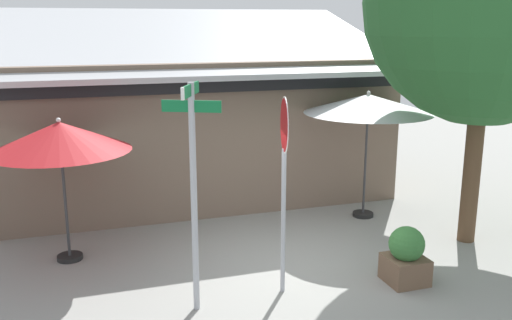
{
  "coord_description": "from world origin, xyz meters",
  "views": [
    {
      "loc": [
        -3.3,
        -8.31,
        4.04
      ],
      "look_at": [
        -0.23,
        1.2,
        1.6
      ],
      "focal_mm": 39.35,
      "sensor_mm": 36.0,
      "label": 1
    }
  ],
  "objects": [
    {
      "name": "cafe_building",
      "position": [
        -0.77,
        5.0,
        1.72
      ],
      "size": [
        9.45,
        5.11,
        4.42
      ],
      "color": "#705B4C",
      "rests_on": "ground"
    },
    {
      "name": "street_sign_post",
      "position": [
        -1.84,
        -0.99,
        1.98
      ],
      "size": [
        0.75,
        0.8,
        3.29
      ],
      "color": "#A8AAB2",
      "rests_on": "ground"
    },
    {
      "name": "ground_plane",
      "position": [
        0.0,
        0.0,
        -0.05
      ],
      "size": [
        28.0,
        28.0,
        0.1
      ],
      "primitive_type": "cube",
      "color": "gray"
    },
    {
      "name": "sidewalk_planter",
      "position": [
        1.51,
        -1.16,
        0.45
      ],
      "size": [
        0.62,
        0.62,
        0.93
      ],
      "color": "brown",
      "rests_on": "ground"
    },
    {
      "name": "shade_tree",
      "position": [
        3.88,
        -0.08,
        4.29
      ],
      "size": [
        4.73,
        4.29,
        6.54
      ],
      "color": "brown",
      "rests_on": "ground"
    },
    {
      "name": "stop_sign",
      "position": [
        -0.46,
        -0.85,
        2.14
      ],
      "size": [
        0.2,
        0.81,
        3.03
      ],
      "color": "#A8AAB2",
      "rests_on": "ground"
    },
    {
      "name": "patio_umbrella_crimson_left",
      "position": [
        -3.6,
        1.42,
        2.19
      ],
      "size": [
        2.35,
        2.35,
        2.52
      ],
      "color": "black",
      "rests_on": "ground"
    },
    {
      "name": "patio_umbrella_ivory_center",
      "position": [
        2.41,
        1.88,
        2.42
      ],
      "size": [
        2.66,
        2.66,
        2.7
      ],
      "color": "black",
      "rests_on": "ground"
    }
  ]
}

